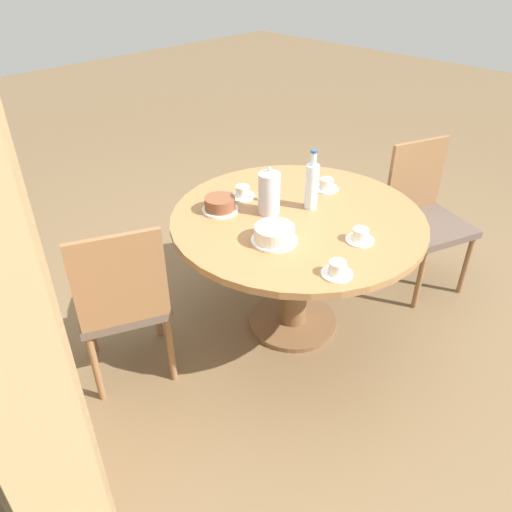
% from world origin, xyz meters
% --- Properties ---
extents(ground_plane, '(14.00, 14.00, 0.00)m').
position_xyz_m(ground_plane, '(0.00, 0.00, 0.00)').
color(ground_plane, brown).
extents(dining_table, '(1.30, 1.30, 0.72)m').
position_xyz_m(dining_table, '(0.00, 0.00, 0.57)').
color(dining_table, brown).
rests_on(dining_table, ground_plane).
extents(chair_a, '(0.56, 0.56, 0.91)m').
position_xyz_m(chair_a, '(0.33, 0.87, 0.48)').
color(chair_a, olive).
rests_on(chair_a, ground_plane).
extents(chair_b, '(0.54, 0.54, 0.91)m').
position_xyz_m(chair_b, '(-0.27, -0.89, 0.48)').
color(chair_b, olive).
rests_on(chair_b, ground_plane).
extents(coffee_pot, '(0.11, 0.11, 0.25)m').
position_xyz_m(coffee_pot, '(0.13, 0.08, 0.83)').
color(coffee_pot, silver).
rests_on(coffee_pot, dining_table).
extents(water_bottle, '(0.07, 0.07, 0.32)m').
position_xyz_m(water_bottle, '(0.01, -0.11, 0.85)').
color(water_bottle, silver).
rests_on(water_bottle, dining_table).
extents(cake_main, '(0.22, 0.22, 0.08)m').
position_xyz_m(cake_main, '(-0.08, 0.27, 0.75)').
color(cake_main, white).
rests_on(cake_main, dining_table).
extents(cake_second, '(0.19, 0.19, 0.08)m').
position_xyz_m(cake_second, '(0.32, 0.24, 0.75)').
color(cake_second, white).
rests_on(cake_second, dining_table).
extents(cup_a, '(0.14, 0.14, 0.06)m').
position_xyz_m(cup_a, '(0.35, 0.05, 0.74)').
color(cup_a, white).
rests_on(cup_a, dining_table).
extents(cup_b, '(0.14, 0.14, 0.06)m').
position_xyz_m(cup_b, '(0.09, -0.35, 0.74)').
color(cup_b, white).
rests_on(cup_b, dining_table).
extents(cup_c, '(0.14, 0.14, 0.06)m').
position_xyz_m(cup_c, '(-0.36, -0.02, 0.74)').
color(cup_c, white).
rests_on(cup_c, dining_table).
extents(cup_d, '(0.14, 0.14, 0.06)m').
position_xyz_m(cup_d, '(-0.45, 0.28, 0.74)').
color(cup_d, white).
rests_on(cup_d, dining_table).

